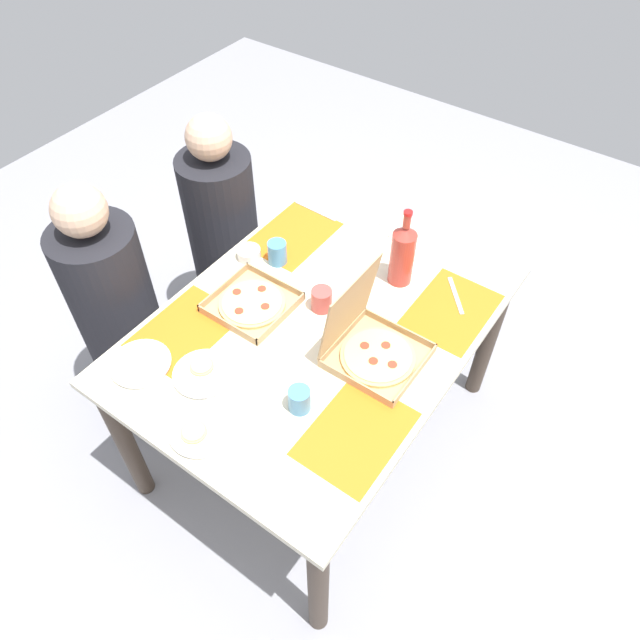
{
  "coord_description": "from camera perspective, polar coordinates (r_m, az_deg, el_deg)",
  "views": [
    {
      "loc": [
        -1.15,
        -0.82,
        2.37
      ],
      "look_at": [
        0.0,
        0.0,
        0.78
      ],
      "focal_mm": 33.48,
      "sensor_mm": 36.0,
      "label": 1
    }
  ],
  "objects": [
    {
      "name": "cup_spare",
      "position": [
        2.32,
        -4.1,
        6.45
      ],
      "size": [
        0.07,
        0.07,
        0.09
      ],
      "primitive_type": "cylinder",
      "color": "teal",
      "rests_on": "dining_table"
    },
    {
      "name": "knife_by_near_right",
      "position": [
        2.47,
        6.82,
        7.93
      ],
      "size": [
        0.13,
        0.19,
        0.0
      ],
      "primitive_type": "cube",
      "rotation": [
        0.0,
        0.0,
        4.16
      ],
      "color": "#B7B7BC",
      "rests_on": "dining_table"
    },
    {
      "name": "placemat_far_right",
      "position": [
        2.47,
        -2.58,
        8.12
      ],
      "size": [
        0.36,
        0.26,
        0.0
      ],
      "primitive_type": "cube",
      "color": "orange",
      "rests_on": "dining_table"
    },
    {
      "name": "placemat_near_right",
      "position": [
        2.21,
        12.44,
        0.92
      ],
      "size": [
        0.36,
        0.26,
        0.0
      ],
      "primitive_type": "cube",
      "color": "orange",
      "rests_on": "dining_table"
    },
    {
      "name": "condiment_bowl",
      "position": [
        2.36,
        -6.81,
        6.33
      ],
      "size": [
        0.09,
        0.09,
        0.04
      ],
      "primitive_type": "cylinder",
      "color": "white",
      "rests_on": "dining_table"
    },
    {
      "name": "plate_far_left",
      "position": [
        1.88,
        -11.36,
        -10.25
      ],
      "size": [
        0.2,
        0.2,
        0.03
      ],
      "color": "white",
      "rests_on": "dining_table"
    },
    {
      "name": "ground_plane",
      "position": [
        2.76,
        0.0,
        -10.8
      ],
      "size": [
        6.0,
        6.0,
        0.0
      ],
      "primitive_type": "plane",
      "color": "gray"
    },
    {
      "name": "placemat_near_left",
      "position": [
        1.86,
        3.46,
        -10.79
      ],
      "size": [
        0.36,
        0.26,
        0.0
      ],
      "primitive_type": "cube",
      "color": "orange",
      "rests_on": "dining_table"
    },
    {
      "name": "pizza_box_edge_far",
      "position": [
        2.18,
        -6.5,
        1.58
      ],
      "size": [
        0.28,
        0.28,
        0.04
      ],
      "color": "tan",
      "rests_on": "dining_table"
    },
    {
      "name": "soda_bottle",
      "position": [
        2.2,
        7.9,
        6.32
      ],
      "size": [
        0.09,
        0.09,
        0.32
      ],
      "color": "#B2382D",
      "rests_on": "dining_table"
    },
    {
      "name": "cup_red",
      "position": [
        1.87,
        -1.98,
        -7.61
      ],
      "size": [
        0.07,
        0.07,
        0.09
      ],
      "primitive_type": "cylinder",
      "color": "teal",
      "rests_on": "dining_table"
    },
    {
      "name": "diner_right_seat",
      "position": [
        2.84,
        -9.05,
        7.28
      ],
      "size": [
        0.32,
        0.32,
        1.18
      ],
      "color": "black",
      "rests_on": "ground_plane"
    },
    {
      "name": "plate_far_right",
      "position": [
        2.08,
        -16.77,
        -4.04
      ],
      "size": [
        0.2,
        0.2,
        0.02
      ],
      "color": "white",
      "rests_on": "dining_table"
    },
    {
      "name": "placemat_far_left",
      "position": [
        2.15,
        -12.79,
        -0.92
      ],
      "size": [
        0.36,
        0.26,
        0.0
      ],
      "primitive_type": "cube",
      "color": "orange",
      "rests_on": "dining_table"
    },
    {
      "name": "dining_table",
      "position": [
        2.22,
        0.0,
        -1.96
      ],
      "size": [
        1.4,
        1.02,
        0.78
      ],
      "color": "#3F3328",
      "rests_on": "ground_plane"
    },
    {
      "name": "fork_by_near_left",
      "position": [
        2.27,
        12.84,
        2.3
      ],
      "size": [
        0.15,
        0.14,
        0.0
      ],
      "primitive_type": "cube",
      "rotation": [
        0.0,
        0.0,
        0.71
      ],
      "color": "#B7B7BC",
      "rests_on": "dining_table"
    },
    {
      "name": "cup_clear_left",
      "position": [
        2.14,
        0.16,
        1.97
      ],
      "size": [
        0.08,
        0.08,
        0.09
      ],
      "primitive_type": "cylinder",
      "color": "#BF4742",
      "rests_on": "dining_table"
    },
    {
      "name": "knife_by_far_right",
      "position": [
        2.58,
        -0.38,
        10.39
      ],
      "size": [
        0.02,
        0.21,
        0.0
      ],
      "primitive_type": "cube",
      "rotation": [
        0.0,
        0.0,
        4.69
      ],
      "color": "#B7B7BC",
      "rests_on": "dining_table"
    },
    {
      "name": "diner_left_seat",
      "position": [
        2.56,
        -18.43,
        -0.24
      ],
      "size": [
        0.32,
        0.32,
        1.21
      ],
      "color": "black",
      "rests_on": "ground_plane"
    },
    {
      "name": "plate_near_left",
      "position": [
        2.01,
        -11.11,
        -5.01
      ],
      "size": [
        0.2,
        0.2,
        0.03
      ],
      "color": "white",
      "rests_on": "dining_table"
    },
    {
      "name": "pizza_box_corner_left",
      "position": [
        2.0,
        4.95,
        -2.46
      ],
      "size": [
        0.29,
        0.29,
        0.32
      ],
      "color": "tan",
      "rests_on": "dining_table"
    }
  ]
}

